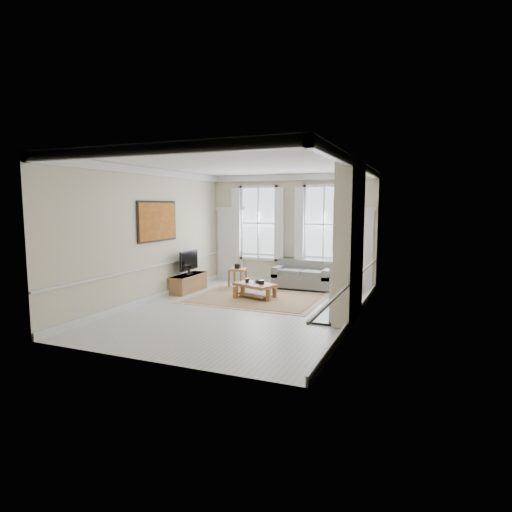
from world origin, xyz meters
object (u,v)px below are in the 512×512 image
at_px(sofa, 303,277).
at_px(tv_stand, 189,283).
at_px(side_table, 238,272).
at_px(coffee_table, 255,286).

height_order(sofa, tv_stand, sofa).
height_order(side_table, tv_stand, side_table).
height_order(sofa, side_table, sofa).
bearing_deg(coffee_table, tv_stand, -163.01).
distance_m(sofa, side_table, 1.97).
relative_size(side_table, coffee_table, 0.46).
bearing_deg(sofa, tv_stand, -149.68).
bearing_deg(sofa, coffee_table, -113.38).
bearing_deg(sofa, side_table, -162.41).
bearing_deg(coffee_table, sofa, 87.08).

